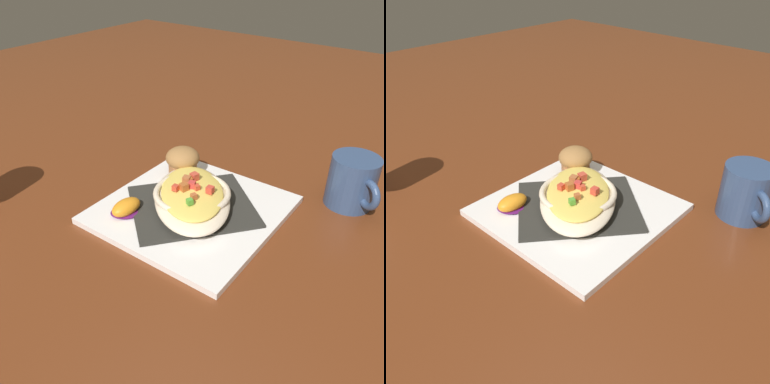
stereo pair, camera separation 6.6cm
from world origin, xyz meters
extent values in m
plane|color=#652F15|center=(0.00, 0.00, 0.00)|extent=(2.60, 2.60, 0.00)
cube|color=white|center=(0.00, 0.00, 0.01)|extent=(0.29, 0.29, 0.01)
cube|color=#2B2B26|center=(0.00, 0.00, 0.01)|extent=(0.26, 0.25, 0.00)
ellipsoid|color=beige|center=(0.00, 0.00, 0.03)|extent=(0.24, 0.23, 0.03)
torus|color=beige|center=(0.00, 0.00, 0.04)|extent=(0.18, 0.18, 0.01)
ellipsoid|color=#E7C857|center=(0.00, 0.00, 0.04)|extent=(0.19, 0.19, 0.02)
cube|color=#D0482E|center=(0.00, -0.01, 0.05)|extent=(0.01, 0.01, 0.01)
cube|color=#CC4733|center=(0.02, 0.01, 0.06)|extent=(0.01, 0.01, 0.01)
cube|color=#B46033|center=(0.01, 0.02, 0.06)|extent=(0.02, 0.02, 0.01)
cube|color=#CF3A35|center=(0.00, 0.00, 0.06)|extent=(0.01, 0.01, 0.01)
cube|color=#BA5E25|center=(0.01, 0.01, 0.05)|extent=(0.01, 0.01, 0.01)
cube|color=#B15927|center=(-0.01, 0.01, 0.06)|extent=(0.01, 0.01, 0.01)
cube|color=#53A634|center=(-0.04, -0.03, 0.05)|extent=(0.01, 0.01, 0.01)
cube|color=#D1402E|center=(0.01, -0.03, 0.06)|extent=(0.01, 0.01, 0.01)
cube|color=#CC402A|center=(-0.02, 0.02, 0.05)|extent=(0.01, 0.01, 0.01)
cube|color=#B85C2E|center=(-0.02, -0.02, 0.05)|extent=(0.01, 0.01, 0.01)
cube|color=red|center=(0.00, 0.00, 0.05)|extent=(0.01, 0.01, 0.01)
cylinder|color=#A2653B|center=(0.08, 0.08, 0.02)|extent=(0.05, 0.05, 0.03)
ellipsoid|color=#9C6C3A|center=(0.08, 0.08, 0.05)|extent=(0.06, 0.06, 0.04)
ellipsoid|color=#4C0F23|center=(0.08, 0.08, 0.06)|extent=(0.02, 0.02, 0.01)
ellipsoid|color=#551559|center=(-0.08, 0.08, 0.01)|extent=(0.06, 0.06, 0.01)
ellipsoid|color=orange|center=(-0.08, 0.08, 0.02)|extent=(0.06, 0.04, 0.02)
cylinder|color=navy|center=(0.19, -0.20, 0.04)|extent=(0.08, 0.08, 0.09)
torus|color=navy|center=(0.16, -0.24, 0.05)|extent=(0.04, 0.05, 0.05)
cylinder|color=#4C2D14|center=(0.19, -0.20, 0.03)|extent=(0.07, 0.07, 0.06)
camera|label=1|loc=(-0.44, -0.33, 0.40)|focal=37.58mm
camera|label=2|loc=(-0.40, -0.39, 0.40)|focal=37.58mm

